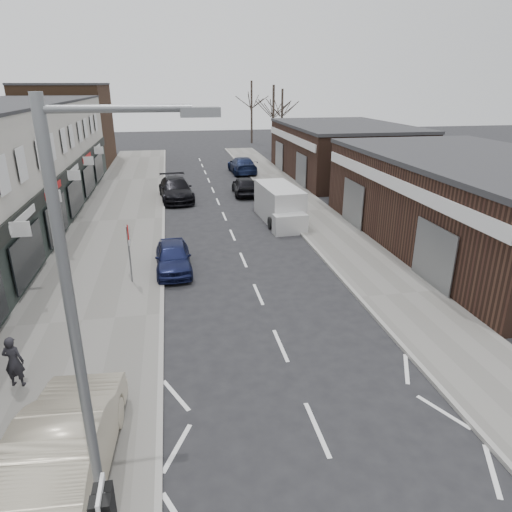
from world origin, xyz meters
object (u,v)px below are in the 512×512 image
white_van (280,205)px  parked_car_left_a (173,257)px  sedan_on_pavement (65,445)px  parked_car_left_b (176,189)px  warning_sign (129,236)px  pedestrian (14,362)px  street_lamp (90,349)px  parked_car_right_a (273,205)px  parked_car_right_c (242,165)px  parked_car_right_b (244,186)px

white_van → parked_car_left_a: size_ratio=1.46×
sedan_on_pavement → parked_car_left_b: bearing=-92.5°
warning_sign → pedestrian: warning_sign is taller
street_lamp → parked_car_right_a: 24.41m
warning_sign → parked_car_right_c: (8.66, 24.83, -1.41)m
sedan_on_pavement → parked_car_left_a: size_ratio=1.30×
white_van → parked_car_right_a: white_van is taller
warning_sign → parked_car_left_a: bearing=35.0°
sedan_on_pavement → parked_car_right_b: (8.10, 26.41, -0.25)m
white_van → parked_car_right_b: (-1.03, 7.63, -0.33)m
white_van → parked_car_left_b: size_ratio=1.04×
warning_sign → white_van: warning_sign is taller
pedestrian → parked_car_right_a: bearing=-113.6°
street_lamp → white_van: street_lamp is taller
white_van → parked_car_right_c: white_van is taller
sedan_on_pavement → parked_car_left_a: bearing=-97.9°
street_lamp → parked_car_left_b: street_lamp is taller
street_lamp → parked_car_right_c: (8.03, 37.63, -3.83)m
parked_car_right_c → parked_car_right_a: bearing=87.3°
parked_car_left_b → parked_car_right_b: parked_car_left_b is taller
parked_car_left_b → parked_car_right_b: size_ratio=1.32×
parked_car_left_b → parked_car_right_c: 11.65m
warning_sign → parked_car_right_c: bearing=70.8°
sedan_on_pavement → parked_car_left_b: 25.84m
parked_car_left_b → parked_car_right_b: bearing=2.9°
parked_car_left_a → parked_car_left_b: (0.40, 13.93, 0.13)m
warning_sign → parked_car_right_b: warning_sign is taller
parked_car_right_b → parked_car_right_c: parked_car_right_c is taller
white_van → sedan_on_pavement: 20.88m
warning_sign → parked_car_left_a: warning_sign is taller
pedestrian → parked_car_right_a: (11.20, 16.85, -0.26)m
parked_car_left_b → parked_car_right_a: (6.29, -5.18, -0.16)m
parked_car_left_b → parked_car_right_a: bearing=-44.4°
parked_car_left_b → parked_car_right_a: parked_car_left_b is taller
warning_sign → parked_car_left_b: bearing=81.9°
pedestrian → parked_car_left_a: size_ratio=0.39×
street_lamp → parked_car_right_c: bearing=78.0°
pedestrian → parked_car_right_b: 24.93m
street_lamp → parked_car_left_b: size_ratio=1.43×
parked_car_right_b → white_van: bearing=99.6°
pedestrian → parked_car_right_b: pedestrian is taller
sedan_on_pavement → parked_car_right_c: size_ratio=0.95×
parked_car_right_a → parked_car_right_b: (-1.00, 5.91, 0.07)m
parked_car_left_b → white_van: bearing=-52.4°
parked_car_left_a → parked_car_right_a: (6.68, 8.75, -0.03)m
street_lamp → parked_car_left_a: size_ratio=2.01×
street_lamp → parked_car_left_a: bearing=85.4°
white_van → parked_car_right_b: size_ratio=1.38×
parked_car_left_b → parked_car_right_c: parked_car_left_b is taller
street_lamp → parked_car_right_b: size_ratio=1.89×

